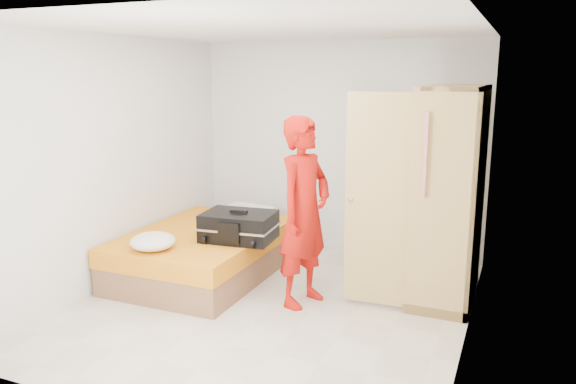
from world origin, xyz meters
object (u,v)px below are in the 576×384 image
at_px(bed, 204,253).
at_px(suitcase, 239,226).
at_px(person, 304,212).
at_px(wardrobe, 443,200).
at_px(round_cushion, 153,241).

xyz_separation_m(bed, suitcase, (0.51, -0.12, 0.39)).
distance_m(bed, person, 1.49).
relative_size(wardrobe, suitcase, 2.64).
height_order(bed, person, person).
distance_m(person, round_cushion, 1.53).
xyz_separation_m(person, suitcase, (-0.80, 0.17, -0.27)).
distance_m(bed, wardrobe, 2.64).
bearing_deg(suitcase, bed, 160.74).
height_order(wardrobe, suitcase, wardrobe).
bearing_deg(person, bed, 92.49).
xyz_separation_m(bed, wardrobe, (2.50, 0.38, 0.75)).
xyz_separation_m(bed, person, (1.30, -0.29, 0.66)).
bearing_deg(bed, person, -12.49).
bearing_deg(wardrobe, bed, -171.38).
bearing_deg(wardrobe, person, -150.84).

